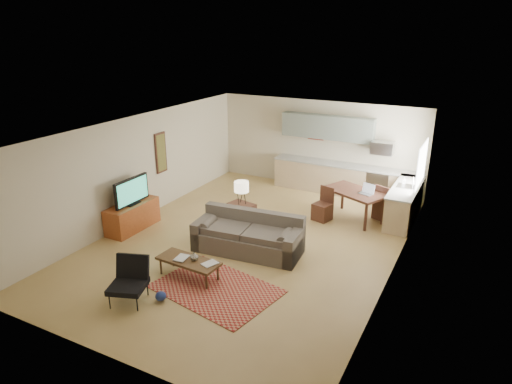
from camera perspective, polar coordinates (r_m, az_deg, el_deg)
The scene contains 25 objects.
room at distance 10.26m, azimuth -0.77°, elevation 0.54°, with size 9.00×9.00×9.00m.
kitchen_counter_back at distance 13.91m, azimuth 10.72°, elevation 1.60°, with size 4.26×0.64×0.92m, color tan, non-canonical shape.
kitchen_counter_right at distance 12.41m, azimuth 18.05°, elevation -1.34°, with size 0.64×2.26×0.92m, color tan, non-canonical shape.
kitchen_range at distance 13.66m, azimuth 15.11°, elevation 0.86°, with size 0.62×0.62×0.90m, color #A5A8AD.
kitchen_microwave at distance 13.38m, azimuth 15.55°, elevation 5.34°, with size 0.62×0.40×0.35m, color #A5A8AD.
upper_cabinets at distance 13.84m, azimuth 8.91°, elevation 8.01°, with size 2.80×0.34×0.70m, color slate.
window_right at distance 12.04m, azimuth 19.99°, elevation 3.27°, with size 0.02×1.40×1.05m, color white.
wall_art_left at distance 12.64m, azimuth -11.79°, elevation 4.83°, with size 0.06×0.42×1.10m, color olive, non-canonical shape.
triptych at distance 14.14m, azimuth 7.51°, elevation 7.50°, with size 1.70×0.04×0.50m, color beige, non-canonical shape.
rug at distance 9.01m, azimuth -5.03°, elevation -11.96°, with size 2.29×1.58×0.02m, color maroon.
sofa at distance 10.16m, azimuth -1.04°, elevation -5.25°, with size 2.50×1.09×0.87m, color #564E46, non-canonical shape.
coffee_table at distance 9.37m, azimuth -8.39°, elevation -9.43°, with size 1.32×0.52×0.40m, color #442E18, non-canonical shape.
book_a at distance 9.39m, azimuth -9.91°, elevation -8.01°, with size 0.27×0.34×0.03m, color maroon.
book_b at distance 9.14m, azimuth -6.22°, elevation -8.66°, with size 0.31×0.36×0.02m, color navy.
vase at distance 9.21m, azimuth -7.76°, elevation -7.95°, with size 0.17×0.17×0.17m, color black.
armchair at distance 8.72m, azimuth -15.76°, elevation -10.80°, with size 0.72×0.72×0.82m, color black, non-canonical shape.
tv_credenza at distance 11.74m, azimuth -15.20°, elevation -2.94°, with size 0.56×1.45×0.67m, color brown, non-canonical shape.
tv at distance 11.46m, azimuth -15.29°, elevation 0.09°, with size 0.11×1.11×0.67m, color black, non-canonical shape.
console_table at distance 11.18m, azimuth -1.78°, elevation -3.21°, with size 0.62×0.42×0.73m, color #3C2016, non-canonical shape.
table_lamp at distance 10.94m, azimuth -1.82°, elevation -0.06°, with size 0.35×0.35×0.58m, color beige, non-canonical shape.
dining_table at distance 12.13m, azimuth 12.11°, elevation -1.60°, with size 1.56×0.89×0.79m, color #3C2016, non-canonical shape.
dining_chair_near at distance 11.93m, azimuth 8.31°, elevation -1.50°, with size 0.42×0.44×0.88m, color #3C2016, non-canonical shape.
dining_chair_far at distance 12.34m, azimuth 15.82°, elevation -1.15°, with size 0.45×0.48×0.95m, color #3C2016, non-canonical shape.
laptop at distance 11.79m, azimuth 13.60°, elevation 0.33°, with size 0.33×0.25×0.25m, color #A5A8AD, non-canonical shape.
soap_bottle at distance 12.40m, azimuth 18.00°, elevation 1.37°, with size 0.10×0.10×0.19m, color beige.
Camera 1 is at (4.58, -8.52, 4.77)m, focal length 32.00 mm.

